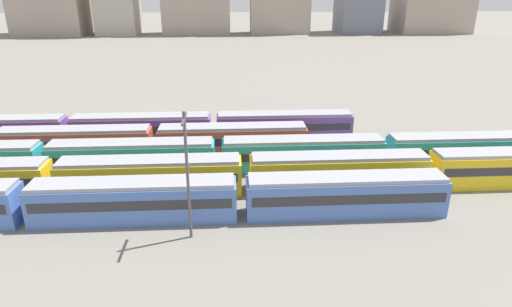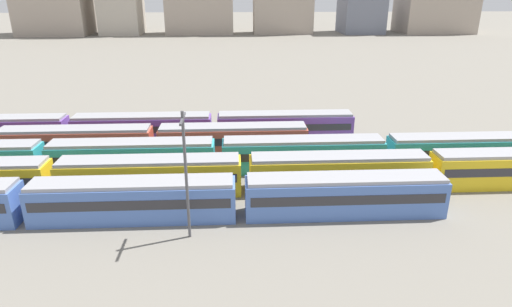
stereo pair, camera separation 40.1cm
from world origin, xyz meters
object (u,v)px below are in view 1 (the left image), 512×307
object	(u,v)px
train_track_4	(142,128)
catenary_pole_0	(187,171)
train_track_1	(429,169)
train_track_3	(75,143)
train_track_0	(134,200)
train_track_2	(218,155)

from	to	relation	value
train_track_4	catenary_pole_0	distance (m)	25.75
train_track_1	train_track_4	world-z (taller)	same
train_track_1	catenary_pole_0	distance (m)	25.57
train_track_3	catenary_pole_0	bearing A→B (deg)	-51.09
train_track_0	catenary_pole_0	xyz separation A→B (m)	(5.16, -3.25, 4.08)
train_track_0	train_track_2	distance (m)	12.64
catenary_pole_0	train_track_0	bearing A→B (deg)	147.79
train_track_1	train_track_4	size ratio (longest dim) A/B	2.02
train_track_0	train_track_4	bearing A→B (deg)	98.46
train_track_2	catenary_pole_0	xyz separation A→B (m)	(-2.03, -13.65, 4.08)
train_track_2	train_track_1	bearing A→B (deg)	-13.44
train_track_1	train_track_4	distance (m)	35.63
train_track_4	catenary_pole_0	xyz separation A→B (m)	(8.25, -24.05, 4.08)
train_track_4	catenary_pole_0	bearing A→B (deg)	-71.06
train_track_2	train_track_3	distance (m)	18.01
train_track_2	train_track_3	size ratio (longest dim) A/B	1.34
train_track_0	train_track_2	bearing A→B (deg)	55.36
train_track_1	catenary_pole_0	xyz separation A→B (m)	(-23.78, -8.45, 4.08)
train_track_0	train_track_1	size ratio (longest dim) A/B	0.50
train_track_4	catenary_pole_0	world-z (taller)	catenary_pole_0
train_track_1	train_track_2	bearing A→B (deg)	166.56
train_track_0	train_track_4	xyz separation A→B (m)	(-3.09, 20.80, 0.00)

